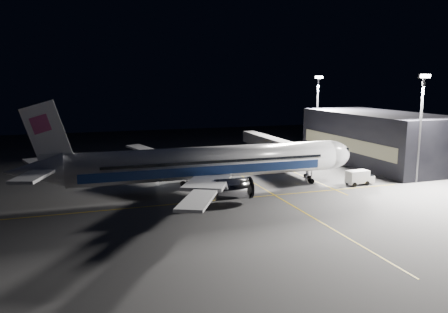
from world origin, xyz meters
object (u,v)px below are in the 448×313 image
safety_cone_a (220,183)px  safety_cone_b (221,177)px  floodlight_mast_south (421,119)px  safety_cone_c (152,177)px  jet_bridge (278,146)px  baggage_tug (152,173)px  service_truck (360,177)px  floodlight_mast_north (317,107)px  airliner (203,163)px

safety_cone_a → safety_cone_b: (1.84, 5.13, -0.07)m
floodlight_mast_south → safety_cone_b: size_ratio=39.92×
safety_cone_a → floodlight_mast_south: bearing=-15.8°
safety_cone_c → jet_bridge: bearing=7.7°
baggage_tug → safety_cone_c: 1.02m
service_truck → safety_cone_c: service_truck is taller
floodlight_mast_north → safety_cone_b: floodlight_mast_north is taller
floodlight_mast_south → safety_cone_a: floodlight_mast_south is taller
airliner → floodlight_mast_south: (41.08, -6.01, 7.21)m
service_truck → safety_cone_a: 26.40m
baggage_tug → safety_cone_c: size_ratio=5.66×
safety_cone_a → safety_cone_b: 5.46m
floodlight_mast_north → service_truck: size_ratio=3.70×
baggage_tug → safety_cone_c: baggage_tug is taller
jet_bridge → baggage_tug: 30.19m
floodlight_mast_north → safety_cone_c: 52.67m
jet_bridge → floodlight_mast_north: bearing=37.7°
floodlight_mast_south → jet_bridge: bearing=126.8°
floodlight_mast_north → floodlight_mast_south: 38.00m
jet_bridge → safety_cone_b: (-16.70, -8.63, -4.32)m
service_truck → safety_cone_b: size_ratio=10.80×
baggage_tug → safety_cone_c: bearing=-124.1°
service_truck → baggage_tug: size_ratio=1.94×
airliner → floodlight_mast_north: (41.08, 31.99, 7.21)m
airliner → safety_cone_c: bearing=116.3°
jet_bridge → safety_cone_a: (-18.54, -13.76, -4.25)m
service_truck → safety_cone_a: bearing=157.5°
floodlight_mast_south → safety_cone_b: floodlight_mast_south is taller
airliner → safety_cone_b: bearing=55.9°
baggage_tug → safety_cone_a: (11.24, -10.53, -0.47)m
airliner → floodlight_mast_south: size_ratio=2.97×
safety_cone_c → floodlight_mast_north: bearing=20.5°
floodlight_mast_north → service_truck: 39.39m
baggage_tug → safety_cone_b: (13.08, -5.40, -0.54)m
baggage_tug → safety_cone_a: baggage_tug is taller
airliner → floodlight_mast_north: 52.56m
safety_cone_b → floodlight_mast_south: bearing=-24.0°
floodlight_mast_south → safety_cone_a: bearing=164.2°
service_truck → safety_cone_b: 26.85m
floodlight_mast_north → safety_cone_b: size_ratio=39.92×
floodlight_mast_north → service_truck: bearing=-107.7°
airliner → baggage_tug: airliner is taller
jet_bridge → baggage_tug: jet_bridge is taller
floodlight_mast_south → service_truck: (-11.53, 1.94, -10.88)m
jet_bridge → safety_cone_c: jet_bridge is taller
airliner → safety_cone_a: 7.90m
floodlight_mast_south → safety_cone_c: bearing=157.4°
safety_cone_c → airliner: bearing=-63.7°
jet_bridge → baggage_tug: bearing=-173.8°
jet_bridge → safety_cone_c: bearing=-172.3°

